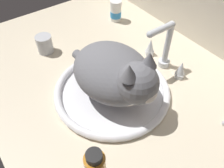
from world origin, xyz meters
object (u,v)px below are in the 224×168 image
object	(u,v)px
faucet	(165,50)
sink_basin	(112,91)
metal_jar	(45,44)
pill_bottle	(116,11)
cat	(117,74)

from	to	relation	value
faucet	sink_basin	bearing A→B (deg)	-90.00
faucet	metal_jar	bearing A→B (deg)	-137.04
pill_bottle	cat	bearing A→B (deg)	-36.22
cat	pill_bottle	world-z (taller)	cat
sink_basin	pill_bottle	bearing A→B (deg)	141.88
sink_basin	pill_bottle	world-z (taller)	pill_bottle
cat	pill_bottle	distance (cm)	44.42
pill_bottle	metal_jar	distance (cm)	33.95
cat	pill_bottle	bearing A→B (deg)	143.78
pill_bottle	metal_jar	xyz separation A→B (cm)	(2.29, -33.87, -0.79)
sink_basin	metal_jar	distance (cm)	32.13
pill_bottle	metal_jar	size ratio (longest dim) A/B	1.34
cat	pill_bottle	xyz separation A→B (cm)	(-35.56, 26.04, -5.56)
sink_basin	metal_jar	size ratio (longest dim) A/B	5.48
sink_basin	faucet	xyz separation A→B (cm)	(-0.00, 21.32, 6.02)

